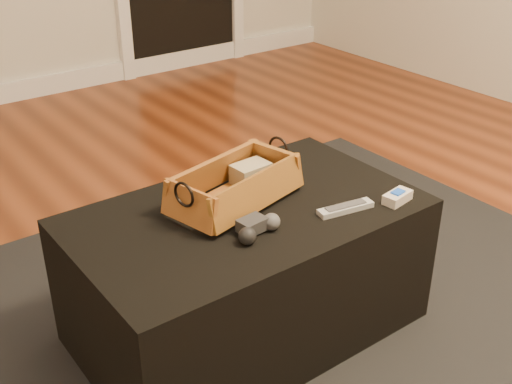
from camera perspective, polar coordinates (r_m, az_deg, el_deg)
floor at (r=2.01m, az=2.52°, el=-13.75°), size 5.00×5.50×0.01m
baseboard at (r=4.21m, az=-21.82°, el=8.08°), size 5.00×0.04×0.12m
area_rug at (r=2.04m, az=0.06°, el=-12.67°), size 2.60×2.00×0.01m
ottoman at (r=1.94m, az=-0.83°, el=-7.03°), size 1.00×0.60×0.42m
tv_remote at (r=1.84m, az=-1.94°, el=-0.58°), size 0.22×0.12×0.02m
cloth_bundle at (r=1.94m, az=-0.46°, el=1.68°), size 0.12×0.08×0.06m
wicker_basket at (r=1.85m, az=-1.88°, el=0.40°), size 0.44×0.30×0.14m
game_controller at (r=1.70m, az=0.06°, el=-3.14°), size 0.15×0.09×0.05m
silver_remote at (r=1.84m, az=7.97°, el=-1.42°), size 0.17×0.07×0.02m
cream_gadget at (r=1.91m, az=12.46°, el=-0.44°), size 0.10×0.06×0.03m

